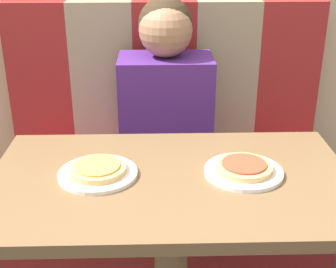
{
  "coord_description": "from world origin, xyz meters",
  "views": [
    {
      "loc": [
        -0.04,
        -1.14,
        1.39
      ],
      "look_at": [
        0.0,
        0.31,
        0.75
      ],
      "focal_mm": 50.0,
      "sensor_mm": 36.0,
      "label": 1
    }
  ],
  "objects_px": {
    "plate_right": "(244,172)",
    "pizza_left": "(98,169)",
    "person": "(166,91)",
    "plate_left": "(98,174)",
    "pizza_right": "(244,167)"
  },
  "relations": [
    {
      "from": "pizza_left",
      "to": "pizza_right",
      "type": "relative_size",
      "value": 1.0
    },
    {
      "from": "person",
      "to": "pizza_left",
      "type": "bearing_deg",
      "value": -108.33
    },
    {
      "from": "plate_left",
      "to": "plate_right",
      "type": "bearing_deg",
      "value": 0.0
    },
    {
      "from": "plate_right",
      "to": "plate_left",
      "type": "bearing_deg",
      "value": 180.0
    },
    {
      "from": "person",
      "to": "pizza_right",
      "type": "relative_size",
      "value": 4.44
    },
    {
      "from": "person",
      "to": "pizza_right",
      "type": "height_order",
      "value": "person"
    },
    {
      "from": "person",
      "to": "plate_left",
      "type": "height_order",
      "value": "person"
    },
    {
      "from": "plate_right",
      "to": "pizza_left",
      "type": "distance_m",
      "value": 0.41
    },
    {
      "from": "plate_right",
      "to": "person",
      "type": "bearing_deg",
      "value": 108.33
    },
    {
      "from": "person",
      "to": "plate_left",
      "type": "bearing_deg",
      "value": -108.33
    },
    {
      "from": "plate_left",
      "to": "plate_right",
      "type": "xyz_separation_m",
      "value": [
        0.41,
        0.0,
        0.0
      ]
    },
    {
      "from": "person",
      "to": "pizza_left",
      "type": "distance_m",
      "value": 0.65
    },
    {
      "from": "plate_left",
      "to": "plate_right",
      "type": "distance_m",
      "value": 0.41
    },
    {
      "from": "person",
      "to": "pizza_right",
      "type": "bearing_deg",
      "value": -71.67
    },
    {
      "from": "person",
      "to": "plate_right",
      "type": "distance_m",
      "value": 0.65
    }
  ]
}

